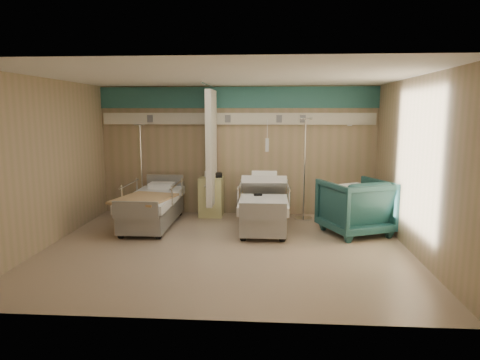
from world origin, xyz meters
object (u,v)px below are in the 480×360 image
at_px(bedside_cabinet, 211,197).
at_px(iv_stand_right, 304,199).
at_px(bed_right, 264,212).
at_px(visitor_armchair, 355,207).
at_px(iv_stand_left, 142,196).
at_px(bed_left, 153,210).

xyz_separation_m(bedside_cabinet, iv_stand_right, (1.98, -0.14, 0.01)).
bearing_deg(iv_stand_right, bed_right, -137.52).
height_order(bedside_cabinet, iv_stand_right, iv_stand_right).
xyz_separation_m(bed_right, bedside_cabinet, (-1.15, 0.90, 0.11)).
xyz_separation_m(visitor_armchair, iv_stand_left, (-4.38, 1.20, -0.11)).
bearing_deg(bedside_cabinet, iv_stand_right, -3.95).
bearing_deg(bedside_cabinet, visitor_armchair, -22.53).
bearing_deg(bed_right, bedside_cabinet, 141.95).
height_order(bedside_cabinet, iv_stand_left, iv_stand_left).
bearing_deg(bedside_cabinet, bed_right, -38.05).
distance_m(bed_right, visitor_armchair, 1.73).
relative_size(bed_left, bedside_cabinet, 2.54).
relative_size(bed_left, iv_stand_right, 1.02).
bearing_deg(bed_left, bed_right, 0.00).
height_order(visitor_armchair, iv_stand_left, iv_stand_left).
bearing_deg(iv_stand_right, bedside_cabinet, 176.05).
bearing_deg(bed_right, bed_left, 180.00).
relative_size(bed_left, iv_stand_left, 1.09).
bearing_deg(iv_stand_right, iv_stand_left, 177.37).
relative_size(visitor_armchair, iv_stand_right, 0.53).
height_order(bed_left, bedside_cabinet, bedside_cabinet).
height_order(bedside_cabinet, visitor_armchair, visitor_armchair).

